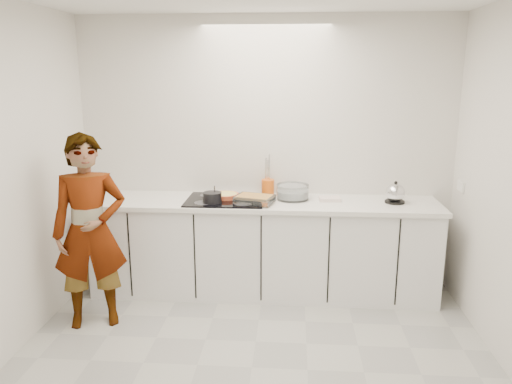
# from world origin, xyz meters

# --- Properties ---
(floor) EXTENTS (3.60, 3.20, 0.00)m
(floor) POSITION_xyz_m (0.00, 0.00, 0.00)
(floor) COLOR #B0AFA8
(floor) RESTS_ON ground
(wall_back) EXTENTS (3.60, 0.00, 2.60)m
(wall_back) POSITION_xyz_m (0.00, 1.60, 1.30)
(wall_back) COLOR silver
(wall_back) RESTS_ON ground
(wall_front) EXTENTS (3.60, 0.00, 2.60)m
(wall_front) POSITION_xyz_m (0.00, -1.60, 1.30)
(wall_front) COLOR silver
(wall_front) RESTS_ON ground
(base_cabinets) EXTENTS (3.20, 0.58, 0.87)m
(base_cabinets) POSITION_xyz_m (0.00, 1.28, 0.43)
(base_cabinets) COLOR white
(base_cabinets) RESTS_ON floor
(countertop) EXTENTS (3.24, 0.64, 0.04)m
(countertop) POSITION_xyz_m (0.00, 1.28, 0.89)
(countertop) COLOR white
(countertop) RESTS_ON base_cabinets
(hob) EXTENTS (0.72, 0.54, 0.01)m
(hob) POSITION_xyz_m (-0.35, 1.26, 0.92)
(hob) COLOR black
(hob) RESTS_ON countertop
(tart_dish) EXTENTS (0.31, 0.31, 0.04)m
(tart_dish) POSITION_xyz_m (-0.36, 1.32, 0.95)
(tart_dish) COLOR #C44C2A
(tart_dish) RESTS_ON hob
(saucepan) EXTENTS (0.19, 0.19, 0.16)m
(saucepan) POSITION_xyz_m (-0.45, 1.14, 0.97)
(saucepan) COLOR black
(saucepan) RESTS_ON hob
(baking_dish) EXTENTS (0.38, 0.32, 0.06)m
(baking_dish) POSITION_xyz_m (-0.07, 1.17, 0.96)
(baking_dish) COLOR silver
(baking_dish) RESTS_ON hob
(mixing_bowl) EXTENTS (0.34, 0.34, 0.14)m
(mixing_bowl) POSITION_xyz_m (0.27, 1.36, 0.98)
(mixing_bowl) COLOR silver
(mixing_bowl) RESTS_ON countertop
(tea_towel) EXTENTS (0.20, 0.15, 0.03)m
(tea_towel) POSITION_xyz_m (0.62, 1.34, 0.93)
(tea_towel) COLOR white
(tea_towel) RESTS_ON countertop
(kettle) EXTENTS (0.22, 0.22, 0.20)m
(kettle) POSITION_xyz_m (1.20, 1.30, 1.00)
(kettle) COLOR black
(kettle) RESTS_ON countertop
(utensil_crock) EXTENTS (0.16, 0.16, 0.15)m
(utensil_crock) POSITION_xyz_m (0.03, 1.51, 0.99)
(utensil_crock) COLOR orange
(utensil_crock) RESTS_ON countertop
(cook) EXTENTS (0.68, 0.55, 1.61)m
(cook) POSITION_xyz_m (-1.37, 0.58, 0.81)
(cook) COLOR white
(cook) RESTS_ON floor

